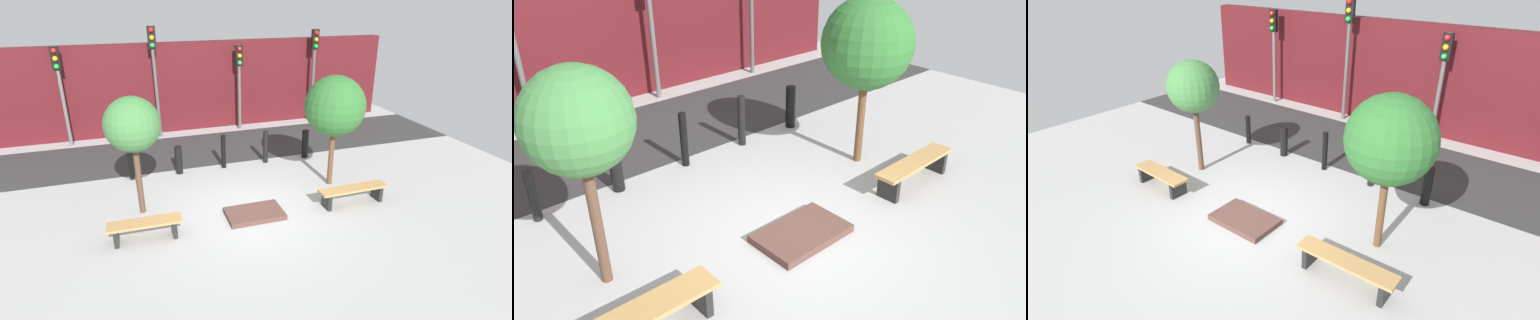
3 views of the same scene
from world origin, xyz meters
The scene contains 16 objects.
ground_plane centered at (0.00, 0.00, 0.00)m, with size 18.00×18.00×0.00m, color #A7A7A7.
road_strip centered at (0.00, 4.92, 0.01)m, with size 18.00×3.12×0.01m, color #313131.
building_facade centered at (0.00, 7.50, 1.71)m, with size 16.20×0.50×3.42m, color #511419.
bench_left centered at (-2.63, -0.24, 0.32)m, with size 1.63×0.46×0.45m.
bench_right centered at (2.63, -0.24, 0.34)m, with size 1.87×0.43×0.47m.
planter_bed centered at (0.00, -0.04, 0.06)m, with size 1.40×0.89×0.12m, color brown.
tree_behind_left_bench centered at (-2.63, 1.03, 2.29)m, with size 1.32×1.32×2.97m.
tree_behind_right_bench centered at (2.63, 1.03, 2.30)m, with size 1.65×1.65×3.14m.
bollard_far_left centered at (-2.81, 3.11, 0.44)m, with size 0.15×0.15×0.89m, color black.
bollard_left centered at (-1.40, 3.11, 0.44)m, with size 0.22×0.22×0.88m, color black.
bollard_center centered at (0.00, 3.11, 0.54)m, with size 0.14×0.14×1.08m, color black.
bollard_right centered at (1.40, 3.11, 0.53)m, with size 0.16×0.16×1.06m, color black.
bollard_far_right centered at (2.81, 3.11, 0.47)m, with size 0.22×0.22×0.94m, color black.
traffic_light_west centered at (-4.79, 6.77, 2.43)m, with size 0.28×0.27×3.50m.
traffic_light_mid_west centered at (-1.60, 6.77, 2.79)m, with size 0.28×0.27×4.08m.
traffic_light_mid_east centered at (1.60, 6.77, 2.30)m, with size 0.28×0.27×3.31m.
Camera 3 is at (5.13, -5.14, 5.13)m, focal length 28.00 mm.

